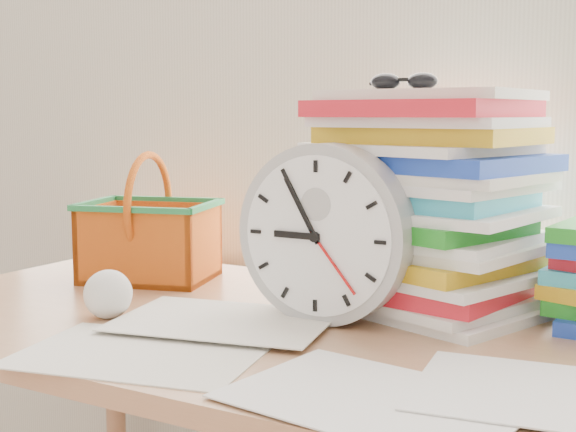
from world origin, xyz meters
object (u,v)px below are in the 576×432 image
Objects in this scene: desk at (297,372)px; paper_stack at (426,202)px; clock at (325,234)px; basket at (149,218)px.

paper_stack is (0.13, 0.18, 0.25)m from desk.
basket is at bearing 165.24° from clock.
basket is at bearing 160.10° from desk.
clock reaches higher than basket.
basket reaches higher than desk.
paper_stack is 0.19m from clock.
clock is (-0.10, -0.15, -0.04)m from paper_stack.
basket is (-0.54, -0.04, -0.06)m from paper_stack.
basket is (-0.41, 0.15, 0.20)m from desk.
paper_stack is 1.29× the size of clock.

